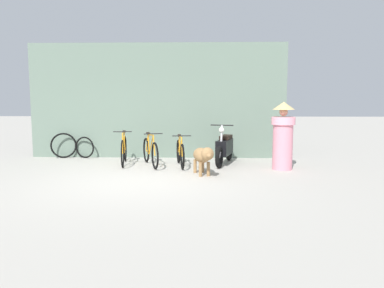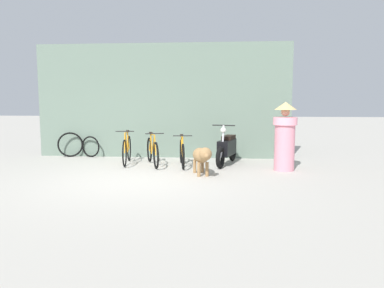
{
  "view_description": "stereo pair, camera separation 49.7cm",
  "coord_description": "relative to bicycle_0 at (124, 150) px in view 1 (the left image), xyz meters",
  "views": [
    {
      "loc": [
        1.33,
        -7.53,
        1.67
      ],
      "look_at": [
        1.06,
        1.08,
        0.65
      ],
      "focal_mm": 35.0,
      "sensor_mm": 36.0,
      "label": 1
    },
    {
      "loc": [
        1.83,
        -7.5,
        1.67
      ],
      "look_at": [
        1.06,
        1.08,
        0.65
      ],
      "focal_mm": 35.0,
      "sensor_mm": 36.0,
      "label": 2
    }
  ],
  "objects": [
    {
      "name": "stray_dog",
      "position": [
        2.05,
        -1.37,
        0.07
      ],
      "size": [
        0.56,
        1.24,
        0.67
      ],
      "rotation": [
        0.0,
        0.0,
        5.0
      ],
      "color": "#997247",
      "rests_on": "ground"
    },
    {
      "name": "person_in_robes",
      "position": [
        3.97,
        -0.59,
        0.47
      ],
      "size": [
        0.59,
        0.59,
        1.62
      ],
      "rotation": [
        0.0,
        0.0,
        3.09
      ],
      "color": "pink",
      "rests_on": "ground"
    },
    {
      "name": "shop_wall_back",
      "position": [
        0.74,
        1.24,
        1.26
      ],
      "size": [
        7.35,
        0.2,
        3.27
      ],
      "color": "slate",
      "rests_on": "ground"
    },
    {
      "name": "spare_tire_right",
      "position": [
        -1.96,
        0.98,
        -0.01
      ],
      "size": [
        0.71,
        0.25,
        0.73
      ],
      "rotation": [
        0.0,
        0.0,
        0.29
      ],
      "color": "black",
      "rests_on": "ground"
    },
    {
      "name": "spare_tire_left",
      "position": [
        -1.35,
        1.0,
        -0.06
      ],
      "size": [
        0.6,
        0.23,
        0.62
      ],
      "rotation": [
        0.0,
        0.0,
        -0.31
      ],
      "color": "black",
      "rests_on": "ground"
    },
    {
      "name": "ground_plane",
      "position": [
        0.74,
        -2.03,
        -0.37
      ],
      "size": [
        60.0,
        60.0,
        0.0
      ],
      "primitive_type": "plane",
      "color": "#ADA89E"
    },
    {
      "name": "motorcycle",
      "position": [
        2.61,
        0.11,
        0.04
      ],
      "size": [
        0.65,
        1.72,
        1.05
      ],
      "rotation": [
        0.0,
        0.0,
        -1.84
      ],
      "color": "black",
      "rests_on": "ground"
    },
    {
      "name": "bicycle_0",
      "position": [
        0.0,
        0.0,
        0.0
      ],
      "size": [
        0.46,
        1.65,
        0.89
      ],
      "rotation": [
        0.0,
        0.0,
        -1.43
      ],
      "color": "black",
      "rests_on": "ground"
    },
    {
      "name": "bicycle_2",
      "position": [
        1.48,
        -0.21,
        -0.04
      ],
      "size": [
        0.46,
        1.56,
        0.81
      ],
      "rotation": [
        0.0,
        0.0,
        -1.4
      ],
      "color": "black",
      "rests_on": "ground"
    },
    {
      "name": "bicycle_1",
      "position": [
        0.71,
        -0.17,
        -0.02
      ],
      "size": [
        0.67,
        1.65,
        0.86
      ],
      "rotation": [
        0.0,
        0.0,
        -1.22
      ],
      "color": "black",
      "rests_on": "ground"
    }
  ]
}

